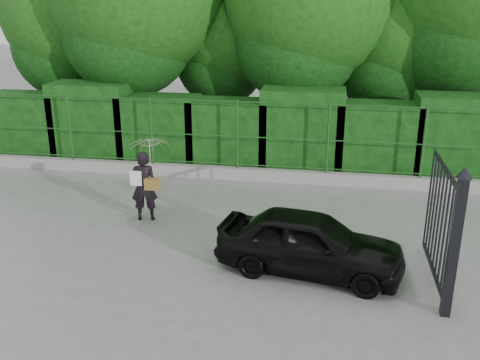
# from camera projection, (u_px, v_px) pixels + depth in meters

# --- Properties ---
(ground) EXTENTS (80.00, 80.00, 0.00)m
(ground) POSITION_uv_depth(u_px,v_px,m) (174.00, 255.00, 9.96)
(ground) COLOR gray
(kerb) EXTENTS (14.00, 0.25, 0.30)m
(kerb) POSITION_uv_depth(u_px,v_px,m) (222.00, 173.00, 14.10)
(kerb) COLOR #9E9E99
(kerb) RESTS_ON ground
(fence) EXTENTS (14.13, 0.06, 1.80)m
(fence) POSITION_uv_depth(u_px,v_px,m) (230.00, 134.00, 13.72)
(fence) COLOR #1D4F1A
(fence) RESTS_ON kerb
(hedge) EXTENTS (14.20, 1.20, 2.26)m
(hedge) POSITION_uv_depth(u_px,v_px,m) (232.00, 131.00, 14.73)
(hedge) COLOR black
(hedge) RESTS_ON ground
(gate) EXTENTS (0.22, 2.33, 2.36)m
(gate) POSITION_uv_depth(u_px,v_px,m) (448.00, 231.00, 8.16)
(gate) COLOR black
(gate) RESTS_ON ground
(woman) EXTENTS (0.89, 0.86, 1.80)m
(woman) POSITION_uv_depth(u_px,v_px,m) (148.00, 167.00, 11.18)
(woman) COLOR black
(woman) RESTS_ON ground
(car) EXTENTS (3.39, 1.82, 1.10)m
(car) POSITION_uv_depth(u_px,v_px,m) (310.00, 243.00, 9.22)
(car) COLOR black
(car) RESTS_ON ground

